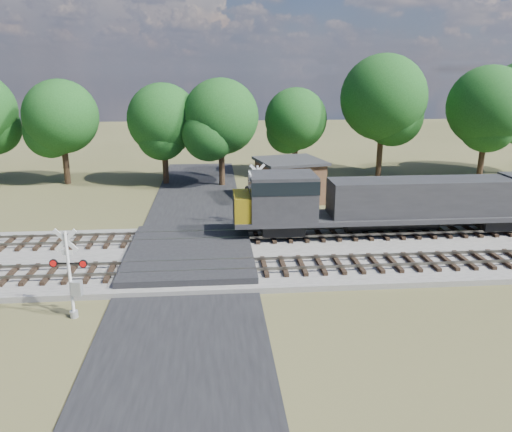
{
  "coord_description": "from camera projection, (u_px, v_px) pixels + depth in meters",
  "views": [
    {
      "loc": [
        1.45,
        -26.36,
        10.4
      ],
      "look_at": [
        3.89,
        2.0,
        2.01
      ],
      "focal_mm": 35.0,
      "sensor_mm": 36.0,
      "label": 1
    }
  ],
  "objects": [
    {
      "name": "treeline",
      "position": [
        282.0,
        110.0,
        47.07
      ],
      "size": [
        84.93,
        10.6,
        11.92
      ],
      "color": "black",
      "rests_on": "ground"
    },
    {
      "name": "ground",
      "position": [
        190.0,
        262.0,
        28.02
      ],
      "size": [
        160.0,
        160.0,
        0.0
      ],
      "primitive_type": "plane",
      "color": "#454525",
      "rests_on": "ground"
    },
    {
      "name": "road",
      "position": [
        190.0,
        261.0,
        28.0
      ],
      "size": [
        7.0,
        60.0,
        0.08
      ],
      "primitive_type": "cube",
      "color": "black",
      "rests_on": "ground"
    },
    {
      "name": "crossing_panel",
      "position": [
        190.0,
        253.0,
        28.4
      ],
      "size": [
        7.0,
        9.0,
        0.62
      ],
      "primitive_type": "cube",
      "color": "#262628",
      "rests_on": "ground"
    },
    {
      "name": "track_far",
      "position": [
        242.0,
        236.0,
        31.02
      ],
      "size": [
        140.0,
        2.6,
        0.33
      ],
      "color": "black",
      "rests_on": "ballast_bed"
    },
    {
      "name": "equipment_shed",
      "position": [
        290.0,
        180.0,
        40.72
      ],
      "size": [
        5.96,
        5.96,
        3.4
      ],
      "rotation": [
        0.0,
        0.0,
        0.22
      ],
      "color": "#47291E",
      "rests_on": "ground"
    },
    {
      "name": "crossing_signal_far",
      "position": [
        256.0,
        201.0,
        33.96
      ],
      "size": [
        1.75,
        0.42,
        4.35
      ],
      "rotation": [
        0.0,
        0.0,
        3.29
      ],
      "color": "silver",
      "rests_on": "ground"
    },
    {
      "name": "crossing_signal_near",
      "position": [
        72.0,
        281.0,
        21.29
      ],
      "size": [
        1.64,
        0.39,
        4.07
      ],
      "rotation": [
        0.0,
        0.0,
        -0.14
      ],
      "color": "silver",
      "rests_on": "ground"
    },
    {
      "name": "ballast_bed",
      "position": [
        362.0,
        251.0,
        29.27
      ],
      "size": [
        140.0,
        10.0,
        0.3
      ],
      "primitive_type": "cube",
      "color": "gray",
      "rests_on": "ground"
    },
    {
      "name": "track_near",
      "position": [
        248.0,
        267.0,
        26.24
      ],
      "size": [
        140.0,
        2.6,
        0.33
      ],
      "color": "black",
      "rests_on": "ballast_bed"
    }
  ]
}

